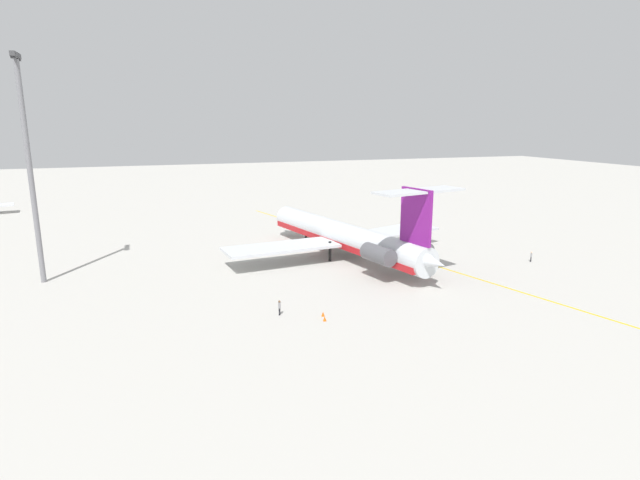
{
  "coord_description": "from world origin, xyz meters",
  "views": [
    {
      "loc": [
        -78.53,
        38.1,
        21.65
      ],
      "look_at": [
        -2.51,
        11.6,
        3.09
      ],
      "focal_mm": 28.77,
      "sensor_mm": 36.0,
      "label": 1
    }
  ],
  "objects_px": {
    "ground_crew_near_nose": "(531,255)",
    "ground_crew_near_tail": "(279,306)",
    "safety_cone_wingtip": "(325,319)",
    "light_mast": "(29,163)",
    "main_jetliner": "(347,237)",
    "safety_cone_nose": "(323,314)"
  },
  "relations": [
    {
      "from": "main_jetliner",
      "to": "ground_crew_near_nose",
      "type": "height_order",
      "value": "main_jetliner"
    },
    {
      "from": "ground_crew_near_nose",
      "to": "safety_cone_wingtip",
      "type": "distance_m",
      "value": 41.27
    },
    {
      "from": "ground_crew_near_tail",
      "to": "safety_cone_wingtip",
      "type": "bearing_deg",
      "value": 11.08
    },
    {
      "from": "light_mast",
      "to": "safety_cone_nose",
      "type": "bearing_deg",
      "value": -127.63
    },
    {
      "from": "ground_crew_near_nose",
      "to": "ground_crew_near_tail",
      "type": "relative_size",
      "value": 0.93
    },
    {
      "from": "safety_cone_wingtip",
      "to": "light_mast",
      "type": "xyz_separation_m",
      "value": [
        26.31,
        31.99,
        16.06
      ]
    },
    {
      "from": "safety_cone_nose",
      "to": "safety_cone_wingtip",
      "type": "xyz_separation_m",
      "value": [
        -1.41,
        0.3,
        0.0
      ]
    },
    {
      "from": "safety_cone_nose",
      "to": "light_mast",
      "type": "xyz_separation_m",
      "value": [
        24.9,
        32.29,
        16.06
      ]
    },
    {
      "from": "ground_crew_near_nose",
      "to": "safety_cone_wingtip",
      "type": "relative_size",
      "value": 3.04
    },
    {
      "from": "main_jetliner",
      "to": "ground_crew_near_nose",
      "type": "distance_m",
      "value": 29.24
    },
    {
      "from": "ground_crew_near_tail",
      "to": "safety_cone_nose",
      "type": "bearing_deg",
      "value": 26.16
    },
    {
      "from": "safety_cone_nose",
      "to": "safety_cone_wingtip",
      "type": "height_order",
      "value": "same"
    },
    {
      "from": "ground_crew_near_nose",
      "to": "ground_crew_near_tail",
      "type": "bearing_deg",
      "value": -98.0
    },
    {
      "from": "ground_crew_near_tail",
      "to": "safety_cone_wingtip",
      "type": "relative_size",
      "value": 3.27
    },
    {
      "from": "safety_cone_nose",
      "to": "safety_cone_wingtip",
      "type": "relative_size",
      "value": 1.0
    },
    {
      "from": "light_mast",
      "to": "ground_crew_near_nose",
      "type": "bearing_deg",
      "value": -100.9
    },
    {
      "from": "ground_crew_near_tail",
      "to": "safety_cone_nose",
      "type": "height_order",
      "value": "ground_crew_near_tail"
    },
    {
      "from": "main_jetliner",
      "to": "ground_crew_near_tail",
      "type": "distance_m",
      "value": 27.04
    },
    {
      "from": "main_jetliner",
      "to": "safety_cone_wingtip",
      "type": "distance_m",
      "value": 27.58
    },
    {
      "from": "main_jetliner",
      "to": "safety_cone_wingtip",
      "type": "relative_size",
      "value": 81.39
    },
    {
      "from": "safety_cone_wingtip",
      "to": "safety_cone_nose",
      "type": "bearing_deg",
      "value": -12.11
    },
    {
      "from": "ground_crew_near_tail",
      "to": "ground_crew_near_nose",
      "type": "bearing_deg",
      "value": 60.96
    }
  ]
}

